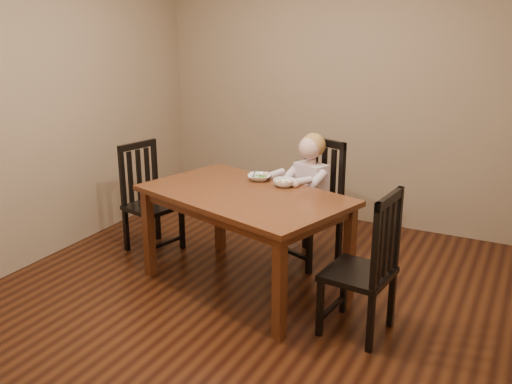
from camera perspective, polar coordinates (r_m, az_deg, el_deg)
The scene contains 9 objects.
room at distance 4.11m, azimuth -0.41°, elevation 6.71°, with size 4.01×4.01×2.71m.
dining_table at distance 4.42m, azimuth -1.17°, elevation -1.21°, with size 1.79×1.36×0.79m.
chair_child at distance 5.01m, azimuth 5.68°, elevation -1.21°, with size 0.59×0.58×1.08m.
chair_left at distance 5.32m, azimuth -10.65°, elevation -0.76°, with size 0.50×0.52×1.00m.
chair_right at distance 3.91m, azimuth 10.93°, elevation -7.43°, with size 0.47×0.49×1.03m.
toddler at distance 4.93m, azimuth 5.31°, elevation 0.47°, with size 0.37×0.46×0.63m, color silver, non-canonical shape.
bowl_peas at distance 4.72m, azimuth 0.35°, elevation 1.48°, with size 0.19×0.19×0.05m, color white.
bowl_veg at distance 4.56m, azimuth 2.83°, elevation 0.93°, with size 0.18×0.18×0.06m, color white.
fork at distance 4.72m, azimuth -0.17°, elevation 1.77°, with size 0.04×0.13×0.05m.
Camera 1 is at (1.87, -3.58, 2.13)m, focal length 40.00 mm.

